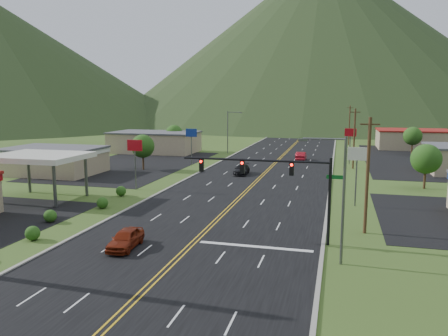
% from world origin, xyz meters
% --- Properties ---
extents(ground, '(500.00, 500.00, 0.00)m').
position_xyz_m(ground, '(0.00, 0.00, 0.00)').
color(ground, '#304418').
rests_on(ground, ground).
extents(road, '(20.00, 460.00, 0.04)m').
position_xyz_m(road, '(0.00, 0.00, 0.00)').
color(road, black).
rests_on(road, ground).
extents(curb_east, '(0.30, 460.00, 0.14)m').
position_xyz_m(curb_east, '(10.15, 0.00, 0.00)').
color(curb_east, gray).
rests_on(curb_east, ground).
extents(traffic_signal, '(13.10, 0.43, 7.00)m').
position_xyz_m(traffic_signal, '(6.48, 14.00, 5.33)').
color(traffic_signal, black).
rests_on(traffic_signal, ground).
extents(streetlight_east, '(3.28, 0.25, 9.00)m').
position_xyz_m(streetlight_east, '(11.18, 10.00, 5.18)').
color(streetlight_east, '#59595E').
rests_on(streetlight_east, ground).
extents(streetlight_west, '(3.28, 0.25, 9.00)m').
position_xyz_m(streetlight_west, '(-11.68, 70.00, 5.18)').
color(streetlight_west, '#59595E').
rests_on(streetlight_west, ground).
extents(gas_canopy, '(10.00, 8.00, 5.30)m').
position_xyz_m(gas_canopy, '(-22.00, 22.00, 4.87)').
color(gas_canopy, white).
rests_on(gas_canopy, ground).
extents(building_west_mid, '(14.40, 10.40, 4.10)m').
position_xyz_m(building_west_mid, '(-32.00, 38.00, 2.27)').
color(building_west_mid, tan).
rests_on(building_west_mid, ground).
extents(building_west_far, '(18.40, 11.40, 4.50)m').
position_xyz_m(building_west_far, '(-28.00, 68.00, 2.26)').
color(building_west_far, tan).
rests_on(building_west_far, ground).
extents(building_east_far, '(16.40, 12.40, 4.50)m').
position_xyz_m(building_east_far, '(28.00, 90.00, 2.26)').
color(building_east_far, tan).
rests_on(building_east_far, ground).
extents(pole_sign_west_a, '(2.00, 0.18, 6.40)m').
position_xyz_m(pole_sign_west_a, '(-14.00, 30.00, 5.05)').
color(pole_sign_west_a, '#59595E').
rests_on(pole_sign_west_a, ground).
extents(pole_sign_west_b, '(2.00, 0.18, 6.40)m').
position_xyz_m(pole_sign_west_b, '(-14.00, 52.00, 5.05)').
color(pole_sign_west_b, '#59595E').
rests_on(pole_sign_west_b, ground).
extents(pole_sign_east_a, '(2.00, 0.18, 6.40)m').
position_xyz_m(pole_sign_east_a, '(13.00, 28.00, 5.05)').
color(pole_sign_east_a, '#59595E').
rests_on(pole_sign_east_a, ground).
extents(pole_sign_east_b, '(2.00, 0.18, 6.40)m').
position_xyz_m(pole_sign_east_b, '(13.00, 60.00, 5.05)').
color(pole_sign_east_b, '#59595E').
rests_on(pole_sign_east_b, ground).
extents(tree_west_a, '(3.84, 3.84, 5.82)m').
position_xyz_m(tree_west_a, '(-20.00, 45.00, 3.89)').
color(tree_west_a, '#382314').
rests_on(tree_west_a, ground).
extents(tree_west_b, '(3.84, 3.84, 5.82)m').
position_xyz_m(tree_west_b, '(-25.00, 72.00, 3.89)').
color(tree_west_b, '#382314').
rests_on(tree_west_b, ground).
extents(tree_east_a, '(3.84, 3.84, 5.82)m').
position_xyz_m(tree_east_a, '(22.00, 40.00, 3.89)').
color(tree_east_a, '#382314').
rests_on(tree_east_a, ground).
extents(tree_east_b, '(3.84, 3.84, 5.82)m').
position_xyz_m(tree_east_b, '(26.00, 78.00, 3.89)').
color(tree_east_b, '#382314').
rests_on(tree_east_b, ground).
extents(utility_pole_a, '(1.60, 0.28, 10.00)m').
position_xyz_m(utility_pole_a, '(13.50, 18.00, 5.13)').
color(utility_pole_a, '#382314').
rests_on(utility_pole_a, ground).
extents(utility_pole_b, '(1.60, 0.28, 10.00)m').
position_xyz_m(utility_pole_b, '(13.50, 55.00, 5.13)').
color(utility_pole_b, '#382314').
rests_on(utility_pole_b, ground).
extents(utility_pole_c, '(1.60, 0.28, 10.00)m').
position_xyz_m(utility_pole_c, '(13.50, 95.00, 5.13)').
color(utility_pole_c, '#382314').
rests_on(utility_pole_c, ground).
extents(utility_pole_d, '(1.60, 0.28, 10.00)m').
position_xyz_m(utility_pole_d, '(13.50, 135.00, 5.13)').
color(utility_pole_d, '#382314').
rests_on(utility_pole_d, ground).
extents(mountain_n, '(220.00, 220.00, 85.00)m').
position_xyz_m(mountain_n, '(0.00, 220.00, 42.50)').
color(mountain_n, '#1D3016').
rests_on(mountain_n, ground).
extents(car_red_near, '(2.09, 4.52, 1.50)m').
position_xyz_m(car_red_near, '(-4.66, 9.10, 0.75)').
color(car_red_near, maroon).
rests_on(car_red_near, ground).
extents(car_dark_mid, '(2.27, 5.06, 1.44)m').
position_xyz_m(car_dark_mid, '(-3.28, 44.56, 0.72)').
color(car_dark_mid, black).
rests_on(car_dark_mid, ground).
extents(car_red_far, '(1.76, 5.01, 1.65)m').
position_xyz_m(car_red_far, '(4.25, 62.46, 0.83)').
color(car_red_far, maroon).
rests_on(car_red_far, ground).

